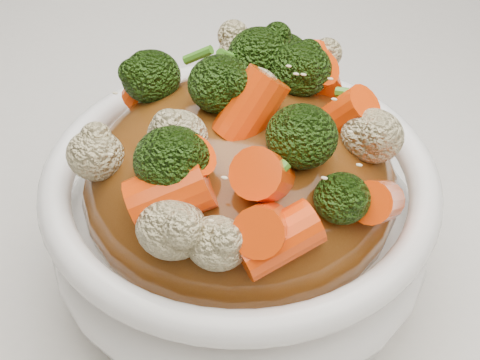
% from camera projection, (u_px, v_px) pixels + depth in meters
% --- Properties ---
extents(tablecloth, '(1.20, 0.80, 0.04)m').
position_uv_depth(tablecloth, '(325.00, 267.00, 0.50)').
color(tablecloth, silver).
rests_on(tablecloth, dining_table).
extents(bowl, '(0.28, 0.28, 0.09)m').
position_uv_depth(bowl, '(240.00, 222.00, 0.44)').
color(bowl, white).
rests_on(bowl, tablecloth).
extents(sauce_base, '(0.22, 0.22, 0.10)m').
position_uv_depth(sauce_base, '(240.00, 184.00, 0.42)').
color(sauce_base, '#623410').
rests_on(sauce_base, bowl).
extents(carrots, '(0.22, 0.22, 0.05)m').
position_uv_depth(carrots, '(240.00, 91.00, 0.37)').
color(carrots, '#FF4708').
rests_on(carrots, sauce_base).
extents(broccoli, '(0.22, 0.22, 0.05)m').
position_uv_depth(broccoli, '(240.00, 93.00, 0.37)').
color(broccoli, black).
rests_on(broccoli, sauce_base).
extents(cauliflower, '(0.22, 0.22, 0.04)m').
position_uv_depth(cauliflower, '(240.00, 96.00, 0.38)').
color(cauliflower, beige).
rests_on(cauliflower, sauce_base).
extents(scallions, '(0.17, 0.17, 0.02)m').
position_uv_depth(scallions, '(240.00, 89.00, 0.37)').
color(scallions, '#3F841E').
rests_on(scallions, sauce_base).
extents(sesame_seeds, '(0.20, 0.20, 0.01)m').
position_uv_depth(sesame_seeds, '(240.00, 89.00, 0.37)').
color(sesame_seeds, beige).
rests_on(sesame_seeds, sauce_base).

